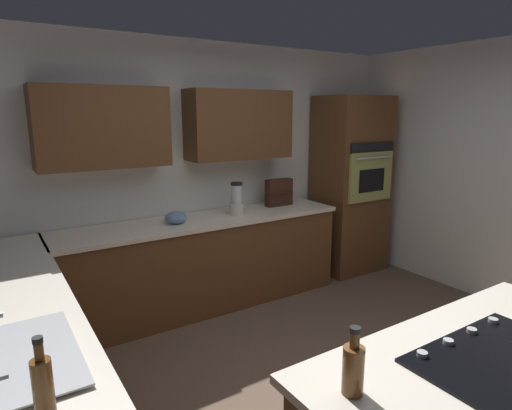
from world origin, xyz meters
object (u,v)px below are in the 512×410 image
Objects in this scene: wall_oven at (351,185)px; mixing_bowl at (176,218)px; sink_unit at (15,359)px; cooktop at (511,363)px; oil_bottle at (353,368)px; blender at (237,201)px; spice_rack at (279,192)px; dish_soap_bottle at (44,392)px.

wall_oven reaches higher than mixing_bowl.
cooktop is at bearing 146.73° from sink_unit.
sink_unit is 2.66× the size of oil_bottle.
blender reaches higher than mixing_bowl.
blender is at bearing -111.74° from oil_bottle.
blender reaches higher than spice_rack.
blender reaches higher than oil_bottle.
blender is 0.66m from mixing_bowl.
spice_rack is at bearing -174.88° from mixing_bowl.
blender is 0.61m from spice_rack.
spice_rack is at bearing -169.42° from blender.
dish_soap_bottle reaches higher than spice_rack.
cooktop is at bearing 158.86° from dish_soap_bottle.
wall_oven reaches higher than blender.
wall_oven is 10.36× the size of mixing_bowl.
wall_oven is 6.42× the size of dish_soap_bottle.
spice_rack is 1.18× the size of oil_bottle.
spice_rack is at bearing -120.97° from oil_bottle.
mixing_bowl is (0.65, 0.00, -0.08)m from blender.
sink_unit is 2.15× the size of dish_soap_bottle.
mixing_bowl is 0.65× the size of spice_rack.
blender is at bearing -132.09° from dish_soap_bottle.
sink_unit is at bearing 40.20° from blender.
spice_rack is 3.52m from dish_soap_bottle.
blender is at bearing -139.80° from sink_unit.
cooktop is 3.77× the size of mixing_bowl.
cooktop is 2.34× the size of dish_soap_bottle.
cooktop is at bearing 71.79° from spice_rack.
mixing_bowl is (-1.43, -1.76, 0.04)m from sink_unit.
spice_rack reaches higher than sink_unit.
wall_oven reaches higher than spice_rack.
dish_soap_bottle is 1.05m from oil_bottle.
blender is at bearing 10.58° from spice_rack.
spice_rack reaches higher than cooktop.
sink_unit is 2.26× the size of spice_rack.
dish_soap_bottle is at bearing 47.91° from blender.
sink_unit is 1.36m from oil_bottle.
wall_oven is at bearing -154.12° from sink_unit.
sink_unit is 2.26m from mixing_bowl.
cooktop is (-1.70, 1.11, -0.01)m from sink_unit.
blender is at bearing -97.56° from cooktop.
wall_oven is 7.95× the size of oil_bottle.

